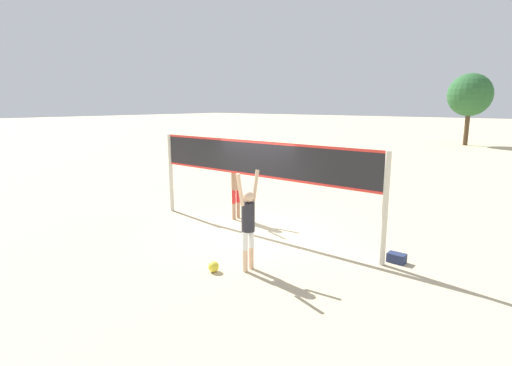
{
  "coord_description": "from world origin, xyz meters",
  "views": [
    {
      "loc": [
        6.63,
        -8.15,
        3.48
      ],
      "look_at": [
        0.0,
        0.0,
        1.38
      ],
      "focal_mm": 28.0,
      "sensor_mm": 36.0,
      "label": 1
    }
  ],
  "objects_px": {
    "volleyball_net": "(256,169)",
    "volleyball": "(214,267)",
    "player_spiker": "(248,219)",
    "player_blocker": "(236,180)",
    "gear_bag": "(397,258)",
    "tree_left_cluster": "(470,95)"
  },
  "relations": [
    {
      "from": "volleyball",
      "to": "tree_left_cluster",
      "type": "distance_m",
      "value": 32.18
    },
    {
      "from": "gear_bag",
      "to": "player_blocker",
      "type": "bearing_deg",
      "value": 176.58
    },
    {
      "from": "volleyball_net",
      "to": "gear_bag",
      "type": "bearing_deg",
      "value": 5.1
    },
    {
      "from": "player_blocker",
      "to": "player_spiker",
      "type": "bearing_deg",
      "value": 45.7
    },
    {
      "from": "player_spiker",
      "to": "player_blocker",
      "type": "xyz_separation_m",
      "value": [
        -2.78,
        2.71,
        0.08
      ]
    },
    {
      "from": "gear_bag",
      "to": "tree_left_cluster",
      "type": "relative_size",
      "value": 0.07
    },
    {
      "from": "volleyball_net",
      "to": "player_blocker",
      "type": "xyz_separation_m",
      "value": [
        -1.31,
        0.64,
        -0.58
      ]
    },
    {
      "from": "volleyball",
      "to": "tree_left_cluster",
      "type": "bearing_deg",
      "value": 93.41
    },
    {
      "from": "gear_bag",
      "to": "volleyball_net",
      "type": "bearing_deg",
      "value": -174.9
    },
    {
      "from": "player_spiker",
      "to": "player_blocker",
      "type": "relative_size",
      "value": 0.94
    },
    {
      "from": "volleyball_net",
      "to": "player_spiker",
      "type": "distance_m",
      "value": 2.62
    },
    {
      "from": "player_spiker",
      "to": "tree_left_cluster",
      "type": "xyz_separation_m",
      "value": [
        -2.4,
        31.34,
        3.04
      ]
    },
    {
      "from": "volleyball_net",
      "to": "volleyball",
      "type": "relative_size",
      "value": 31.55
    },
    {
      "from": "player_spiker",
      "to": "tree_left_cluster",
      "type": "height_order",
      "value": "tree_left_cluster"
    },
    {
      "from": "volleyball_net",
      "to": "gear_bag",
      "type": "xyz_separation_m",
      "value": [
        3.77,
        0.34,
        -1.67
      ]
    },
    {
      "from": "player_spiker",
      "to": "gear_bag",
      "type": "bearing_deg",
      "value": -43.71
    },
    {
      "from": "player_blocker",
      "to": "volleyball",
      "type": "bearing_deg",
      "value": 35.01
    },
    {
      "from": "tree_left_cluster",
      "to": "gear_bag",
      "type": "bearing_deg",
      "value": -80.77
    },
    {
      "from": "tree_left_cluster",
      "to": "player_spiker",
      "type": "bearing_deg",
      "value": -85.62
    },
    {
      "from": "volleyball",
      "to": "tree_left_cluster",
      "type": "relative_size",
      "value": 0.04
    },
    {
      "from": "tree_left_cluster",
      "to": "player_blocker",
      "type": "bearing_deg",
      "value": -90.75
    },
    {
      "from": "player_blocker",
      "to": "tree_left_cluster",
      "type": "height_order",
      "value": "tree_left_cluster"
    }
  ]
}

